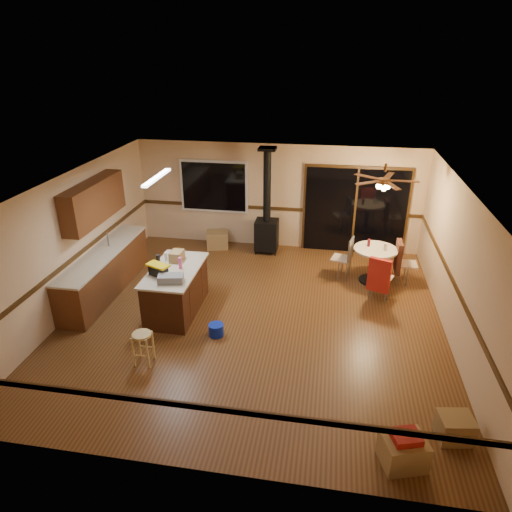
% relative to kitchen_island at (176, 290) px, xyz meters
% --- Properties ---
extents(floor, '(7.00, 7.00, 0.00)m').
position_rel_kitchen_island_xyz_m(floor, '(1.50, 0.00, -0.45)').
color(floor, '#593518').
rests_on(floor, ground).
extents(ceiling, '(7.00, 7.00, 0.00)m').
position_rel_kitchen_island_xyz_m(ceiling, '(1.50, 0.00, 2.15)').
color(ceiling, silver).
rests_on(ceiling, ground).
extents(wall_back, '(7.00, 0.00, 7.00)m').
position_rel_kitchen_island_xyz_m(wall_back, '(1.50, 3.50, 0.85)').
color(wall_back, tan).
rests_on(wall_back, ground).
extents(wall_front, '(7.00, 0.00, 7.00)m').
position_rel_kitchen_island_xyz_m(wall_front, '(1.50, -3.50, 0.85)').
color(wall_front, tan).
rests_on(wall_front, ground).
extents(wall_left, '(0.00, 7.00, 7.00)m').
position_rel_kitchen_island_xyz_m(wall_left, '(-2.00, 0.00, 0.85)').
color(wall_left, tan).
rests_on(wall_left, ground).
extents(wall_right, '(0.00, 7.00, 7.00)m').
position_rel_kitchen_island_xyz_m(wall_right, '(5.00, 0.00, 0.85)').
color(wall_right, tan).
rests_on(wall_right, ground).
extents(chair_rail, '(7.00, 7.00, 0.08)m').
position_rel_kitchen_island_xyz_m(chair_rail, '(1.50, 0.00, 0.55)').
color(chair_rail, '#3A240E').
rests_on(chair_rail, ground).
extents(window, '(1.72, 0.10, 1.32)m').
position_rel_kitchen_island_xyz_m(window, '(-0.10, 3.45, 1.05)').
color(window, black).
rests_on(window, ground).
extents(sliding_door, '(2.52, 0.10, 2.10)m').
position_rel_kitchen_island_xyz_m(sliding_door, '(3.40, 3.45, 0.60)').
color(sliding_door, black).
rests_on(sliding_door, ground).
extents(lower_cabinets, '(0.60, 3.00, 0.86)m').
position_rel_kitchen_island_xyz_m(lower_cabinets, '(-1.70, 0.50, -0.02)').
color(lower_cabinets, '#592E16').
rests_on(lower_cabinets, ground).
extents(countertop, '(0.64, 3.04, 0.04)m').
position_rel_kitchen_island_xyz_m(countertop, '(-1.70, 0.50, 0.43)').
color(countertop, '#C3B497').
rests_on(countertop, lower_cabinets).
extents(upper_cabinets, '(0.35, 2.00, 0.80)m').
position_rel_kitchen_island_xyz_m(upper_cabinets, '(-1.83, 0.70, 1.45)').
color(upper_cabinets, '#592E16').
rests_on(upper_cabinets, ground).
extents(kitchen_island, '(0.88, 1.68, 0.90)m').
position_rel_kitchen_island_xyz_m(kitchen_island, '(0.00, 0.00, 0.00)').
color(kitchen_island, '#361A0D').
rests_on(kitchen_island, ground).
extents(wood_stove, '(0.55, 0.50, 2.52)m').
position_rel_kitchen_island_xyz_m(wood_stove, '(1.30, 3.05, 0.28)').
color(wood_stove, black).
rests_on(wood_stove, ground).
extents(ceiling_fan, '(0.24, 0.24, 0.55)m').
position_rel_kitchen_island_xyz_m(ceiling_fan, '(3.82, 1.88, 1.76)').
color(ceiling_fan, brown).
rests_on(ceiling_fan, ceiling).
extents(fluorescent_strip, '(0.10, 1.20, 0.04)m').
position_rel_kitchen_island_xyz_m(fluorescent_strip, '(-0.30, 0.30, 2.11)').
color(fluorescent_strip, white).
rests_on(fluorescent_strip, ceiling).
extents(toolbox_grey, '(0.48, 0.33, 0.14)m').
position_rel_kitchen_island_xyz_m(toolbox_grey, '(0.11, -0.50, 0.52)').
color(toolbox_grey, slate).
rests_on(toolbox_grey, kitchen_island).
extents(toolbox_black, '(0.38, 0.30, 0.19)m').
position_rel_kitchen_island_xyz_m(toolbox_black, '(-0.20, -0.28, 0.54)').
color(toolbox_black, black).
rests_on(toolbox_black, kitchen_island).
extents(toolbox_yellow_lid, '(0.47, 0.37, 0.03)m').
position_rel_kitchen_island_xyz_m(toolbox_yellow_lid, '(-0.20, -0.28, 0.65)').
color(toolbox_yellow_lid, gold).
rests_on(toolbox_yellow_lid, toolbox_black).
extents(box_on_island, '(0.24, 0.31, 0.20)m').
position_rel_kitchen_island_xyz_m(box_on_island, '(-0.06, 0.35, 0.55)').
color(box_on_island, olive).
rests_on(box_on_island, kitchen_island).
extents(bottle_dark, '(0.08, 0.08, 0.25)m').
position_rel_kitchen_island_xyz_m(bottle_dark, '(-0.32, 0.04, 0.57)').
color(bottle_dark, black).
rests_on(bottle_dark, kitchen_island).
extents(bottle_pink, '(0.07, 0.07, 0.22)m').
position_rel_kitchen_island_xyz_m(bottle_pink, '(0.10, 0.05, 0.56)').
color(bottle_pink, '#D84C8C').
rests_on(bottle_pink, kitchen_island).
extents(bottle_white, '(0.08, 0.08, 0.17)m').
position_rel_kitchen_island_xyz_m(bottle_white, '(-0.28, 0.33, 0.53)').
color(bottle_white, white).
rests_on(bottle_white, kitchen_island).
extents(bar_stool, '(0.40, 0.40, 0.56)m').
position_rel_kitchen_island_xyz_m(bar_stool, '(-0.02, -1.63, -0.17)').
color(bar_stool, tan).
rests_on(bar_stool, floor).
extents(blue_bucket, '(0.32, 0.32, 0.22)m').
position_rel_kitchen_island_xyz_m(blue_bucket, '(0.95, -0.69, -0.34)').
color(blue_bucket, '#0C22AB').
rests_on(blue_bucket, floor).
extents(dining_table, '(0.92, 0.92, 0.78)m').
position_rel_kitchen_island_xyz_m(dining_table, '(3.82, 1.88, 0.08)').
color(dining_table, black).
rests_on(dining_table, ground).
extents(glass_red, '(0.08, 0.08, 0.17)m').
position_rel_kitchen_island_xyz_m(glass_red, '(3.67, 1.98, 0.41)').
color(glass_red, '#590C14').
rests_on(glass_red, dining_table).
extents(glass_cream, '(0.07, 0.07, 0.15)m').
position_rel_kitchen_island_xyz_m(glass_cream, '(4.00, 1.83, 0.40)').
color(glass_cream, beige).
rests_on(glass_cream, dining_table).
extents(chair_left, '(0.49, 0.49, 0.51)m').
position_rel_kitchen_island_xyz_m(chair_left, '(3.22, 1.95, 0.14)').
color(chair_left, tan).
rests_on(chair_left, ground).
extents(chair_near, '(0.56, 0.58, 0.70)m').
position_rel_kitchen_island_xyz_m(chair_near, '(3.85, 1.01, 0.14)').
color(chair_near, tan).
rests_on(chair_near, ground).
extents(chair_right, '(0.46, 0.44, 0.70)m').
position_rel_kitchen_island_xyz_m(chair_right, '(4.34, 1.93, 0.14)').
color(chair_right, tan).
rests_on(chair_right, ground).
extents(box_under_window, '(0.62, 0.55, 0.43)m').
position_rel_kitchen_island_xyz_m(box_under_window, '(0.03, 3.10, -0.24)').
color(box_under_window, olive).
rests_on(box_under_window, floor).
extents(box_corner_a, '(0.62, 0.57, 0.39)m').
position_rel_kitchen_island_xyz_m(box_corner_a, '(3.88, -2.98, -0.26)').
color(box_corner_a, olive).
rests_on(box_corner_a, floor).
extents(box_corner_b, '(0.48, 0.43, 0.35)m').
position_rel_kitchen_island_xyz_m(box_corner_b, '(4.60, -2.45, -0.28)').
color(box_corner_b, olive).
rests_on(box_corner_b, floor).
extents(box_small_red, '(0.40, 0.37, 0.09)m').
position_rel_kitchen_island_xyz_m(box_small_red, '(3.88, -2.98, -0.02)').
color(box_small_red, maroon).
rests_on(box_small_red, box_corner_a).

